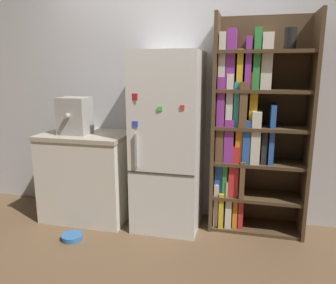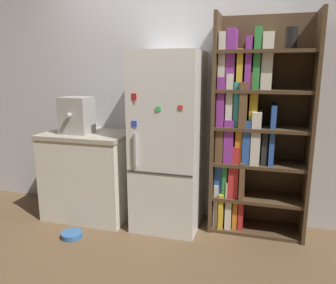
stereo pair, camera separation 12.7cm
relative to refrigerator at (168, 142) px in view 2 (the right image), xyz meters
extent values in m
plane|color=brown|center=(0.00, -0.16, -0.83)|extent=(16.00, 16.00, 0.00)
cube|color=silver|center=(0.00, 0.32, 0.47)|extent=(8.00, 0.05, 2.60)
cube|color=white|center=(0.00, 0.00, 0.00)|extent=(0.61, 0.59, 1.66)
cube|color=#333333|center=(0.00, -0.29, -0.22)|extent=(0.60, 0.01, 0.01)
cube|color=#B2B2B7|center=(-0.21, -0.31, -0.02)|extent=(0.02, 0.02, 0.30)
cube|color=green|center=(0.00, -0.30, 0.35)|extent=(0.04, 0.01, 0.04)
cube|color=red|center=(0.19, -0.30, 0.36)|extent=(0.04, 0.01, 0.04)
cube|color=blue|center=(-0.22, -0.30, 0.21)|extent=(0.05, 0.01, 0.05)
cube|color=red|center=(-0.22, -0.30, 0.44)|extent=(0.06, 0.02, 0.06)
cube|color=#4C3823|center=(0.42, 0.10, 0.16)|extent=(0.03, 0.38, 1.97)
cube|color=#4C3823|center=(1.24, 0.10, 0.16)|extent=(0.03, 0.38, 1.97)
cube|color=#4C3823|center=(0.83, 0.28, 0.16)|extent=(0.85, 0.03, 1.97)
cube|color=#4C3823|center=(0.83, 0.10, -0.81)|extent=(0.79, 0.35, 0.03)
cube|color=#4C3823|center=(0.83, 0.10, -0.50)|extent=(0.79, 0.35, 0.03)
cube|color=#4C3823|center=(0.83, 0.10, -0.17)|extent=(0.79, 0.35, 0.03)
cube|color=#4C3823|center=(0.83, 0.10, 0.16)|extent=(0.79, 0.35, 0.03)
cube|color=#4C3823|center=(0.83, 0.10, 0.48)|extent=(0.79, 0.35, 0.03)
cube|color=#4C3823|center=(0.83, 0.10, 0.81)|extent=(0.79, 0.35, 0.03)
cube|color=silver|center=(0.47, 0.11, -0.59)|extent=(0.04, 0.29, 0.42)
cube|color=gold|center=(0.52, 0.10, -0.63)|extent=(0.04, 0.33, 0.34)
cube|color=silver|center=(0.58, 0.10, -0.57)|extent=(0.06, 0.28, 0.46)
cube|color=orange|center=(0.64, 0.11, -0.62)|extent=(0.04, 0.26, 0.35)
cube|color=red|center=(0.70, 0.11, -0.63)|extent=(0.04, 0.26, 0.34)
cube|color=#2D59B2|center=(0.48, 0.11, -0.22)|extent=(0.07, 0.26, 0.53)
cube|color=#338C3F|center=(0.54, 0.10, -0.23)|extent=(0.04, 0.27, 0.51)
cube|color=red|center=(0.62, 0.10, -0.25)|extent=(0.09, 0.29, 0.48)
cube|color=brown|center=(0.69, 0.09, -0.31)|extent=(0.05, 0.33, 0.35)
cube|color=brown|center=(0.48, 0.10, 0.01)|extent=(0.07, 0.30, 0.33)
cube|color=purple|center=(0.56, 0.10, 0.04)|extent=(0.08, 0.29, 0.39)
cube|color=orange|center=(0.65, 0.10, 0.02)|extent=(0.06, 0.26, 0.35)
cube|color=#2D59B2|center=(0.72, 0.09, 0.04)|extent=(0.06, 0.29, 0.39)
cube|color=silver|center=(0.79, 0.10, 0.08)|extent=(0.08, 0.30, 0.47)
cube|color=#262628|center=(0.87, 0.11, 0.01)|extent=(0.05, 0.26, 0.33)
cube|color=#2D59B2|center=(0.93, 0.10, 0.11)|extent=(0.04, 0.26, 0.53)
cube|color=purple|center=(0.48, 0.10, 0.39)|extent=(0.07, 0.30, 0.43)
cube|color=silver|center=(0.55, 0.10, 0.40)|extent=(0.06, 0.27, 0.46)
cube|color=teal|center=(0.61, 0.11, 0.37)|extent=(0.04, 0.29, 0.39)
cube|color=brown|center=(0.67, 0.10, 0.37)|extent=(0.07, 0.32, 0.39)
cube|color=gold|center=(0.76, 0.11, 0.41)|extent=(0.07, 0.26, 0.47)
cube|color=silver|center=(0.48, 0.11, 0.74)|extent=(0.06, 0.28, 0.48)
cube|color=purple|center=(0.55, 0.10, 0.75)|extent=(0.08, 0.27, 0.51)
cube|color=gold|center=(0.63, 0.11, 0.67)|extent=(0.05, 0.30, 0.34)
cube|color=purple|center=(0.70, 0.11, 0.72)|extent=(0.05, 0.30, 0.44)
cube|color=#338C3F|center=(0.77, 0.11, 0.75)|extent=(0.06, 0.27, 0.51)
cube|color=silver|center=(0.85, 0.11, 0.73)|extent=(0.09, 0.25, 0.47)
cylinder|color=black|center=(1.03, 0.10, 0.92)|extent=(0.10, 0.10, 0.18)
cube|color=silver|center=(-0.84, -0.01, -0.41)|extent=(0.84, 0.60, 0.84)
cube|color=#B2A893|center=(-0.84, -0.01, 0.03)|extent=(0.86, 0.62, 0.04)
cube|color=#A5A39E|center=(-0.92, -0.07, 0.23)|extent=(0.28, 0.24, 0.36)
cylinder|color=#A5A39E|center=(-0.92, -0.21, 0.24)|extent=(0.04, 0.06, 0.04)
cylinder|color=#3366A5|center=(-0.77, -0.51, -0.81)|extent=(0.19, 0.19, 0.05)
torus|color=#3366A5|center=(-0.77, -0.51, -0.79)|extent=(0.19, 0.19, 0.01)
camera|label=1|loc=(0.71, -2.92, 0.66)|focal=35.00mm
camera|label=2|loc=(0.83, -2.89, 0.66)|focal=35.00mm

